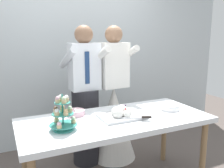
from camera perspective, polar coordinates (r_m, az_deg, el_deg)
rear_wall at (r=3.55m, az=-9.35°, el=9.67°), size 5.20×0.10×2.90m
dessert_table at (r=2.37m, az=0.94°, el=-9.63°), size 1.80×0.80×0.78m
cupcake_stand at (r=2.06m, az=-11.43°, el=-7.13°), size 0.23×0.23×0.31m
main_cake_tray at (r=2.34m, az=2.19°, el=-6.90°), size 0.42×0.36×0.13m
plate_stack at (r=2.66m, az=13.30°, el=-5.24°), size 0.21×0.21×0.05m
round_cake at (r=2.41m, az=-8.42°, el=-6.80°), size 0.24×0.24×0.06m
person_groom at (r=2.92m, az=-6.25°, el=-4.61°), size 0.47×0.50×1.66m
person_bride at (r=3.08m, az=0.37°, el=-6.88°), size 0.56×0.56×1.66m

